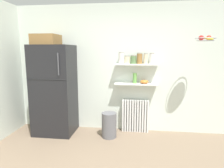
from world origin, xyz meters
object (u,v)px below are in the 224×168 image
Objects in this scene: storage_jar_2 at (133,59)px; radiator at (135,116)px; storage_jar_5 at (152,58)px; vase at (135,78)px; shelf_bowl at (144,82)px; storage_jar_1 at (127,60)px; storage_jar_3 at (140,58)px; refrigerator at (54,88)px; trash_bin at (109,125)px; hanging_fruit_basket at (206,39)px; storage_jar_0 at (121,58)px; storage_jar_4 at (146,59)px.

radiator is at bearing 26.67° from storage_jar_2.
storage_jar_5 reaches higher than radiator.
vase is 1.29× the size of shelf_bowl.
storage_jar_3 reaches higher than storage_jar_1.
vase is (1.61, 0.22, 0.19)m from refrigerator.
storage_jar_2 is 1.37m from trash_bin.
vase is (0.03, 0.00, -0.37)m from storage_jar_2.
storage_jar_3 is at bearing 161.03° from hanging_fruit_basket.
shelf_bowl is (0.46, 0.00, -0.47)m from storage_jar_0.
trash_bin is 1.45× the size of hanging_fruit_basket.
storage_jar_3 is 0.48m from shelf_bowl.
trash_bin is (-0.50, -0.36, -0.09)m from radiator.
storage_jar_4 reaches higher than storage_jar_1.
storage_jar_3 is 1.43m from trash_bin.
storage_jar_2 is at bearing 180.00° from shelf_bowl.
refrigerator is at bearing -171.37° from radiator.
radiator is 1.17m from storage_jar_1.
storage_jar_5 is (0.36, 0.00, 0.02)m from storage_jar_2.
radiator is at bearing 160.61° from hanging_fruit_basket.
storage_jar_4 reaches higher than radiator.
refrigerator is 1.69m from storage_jar_2.
storage_jar_3 is (0.12, 0.00, 0.02)m from storage_jar_2.
storage_jar_1 is 0.40m from vase.
storage_jar_0 is at bearing -180.00° from storage_jar_3.
storage_jar_4 is 0.99× the size of storage_jar_5.
storage_jar_5 is (1.93, 0.22, 0.59)m from refrigerator.
storage_jar_5 is at bearing 0.00° from storage_jar_1.
hanging_fruit_basket reaches higher than storage_jar_5.
hanging_fruit_basket is at bearing -20.81° from shelf_bowl.
storage_jar_2 is at bearing 180.00° from vase.
storage_jar_2 is 0.79× the size of storage_jar_3.
storage_jar_0 reaches higher than storage_jar_3.
storage_jar_1 is 0.48m from storage_jar_5.
refrigerator is 12.38× the size of storage_jar_1.
storage_jar_2 reaches higher than storage_jar_1.
storage_jar_5 is 1.03× the size of vase.
refrigerator reaches higher than vase.
storage_jar_1 reaches higher than shelf_bowl.
vase reaches higher than radiator.
shelf_bowl is (-0.02, 0.00, -0.46)m from storage_jar_4.
storage_jar_5 is (0.48, 0.00, 0.03)m from storage_jar_1.
storage_jar_2 is 0.37m from vase.
trash_bin is at bearing -154.38° from storage_jar_4.
storage_jar_3 is at bearing 7.33° from refrigerator.
hanging_fruit_basket reaches higher than vase.
radiator is 3.24× the size of vase.
refrigerator reaches higher than storage_jar_5.
vase is at bearing -180.00° from storage_jar_3.
storage_jar_0 reaches higher than storage_jar_4.
refrigerator is 1.57m from storage_jar_1.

